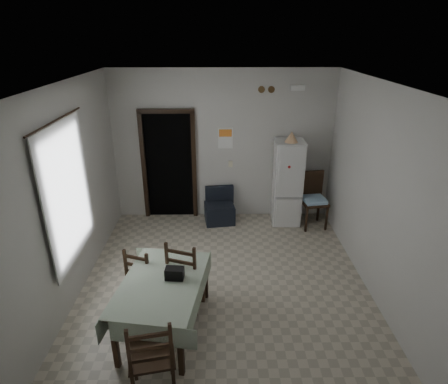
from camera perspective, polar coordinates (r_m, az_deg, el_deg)
ground at (r=5.84m, az=0.07°, el=-13.32°), size 4.50×4.50×0.00m
ceiling at (r=4.73m, az=0.08°, el=16.20°), size 4.20×4.50×0.02m
wall_back at (r=7.23m, az=-0.18°, el=6.94°), size 4.20×0.02×2.90m
wall_front at (r=3.17m, az=0.67°, el=-16.48°), size 4.20×0.02×2.90m
wall_left at (r=5.50m, az=-22.37°, el=-0.25°), size 0.02×4.50×2.90m
wall_right at (r=5.55m, az=22.30°, el=-0.03°), size 0.02×4.50×2.90m
doorway at (r=7.61m, az=-8.15°, el=4.45°), size 1.06×0.52×2.22m
window_recess at (r=5.31m, az=-23.76°, el=-0.12°), size 0.10×1.20×1.60m
curtain at (r=5.27m, az=-22.66°, el=-0.12°), size 0.02×1.45×1.85m
curtain_rod at (r=5.00m, az=-24.23°, el=9.94°), size 0.02×1.60×0.02m
calendar at (r=7.18m, az=0.22°, el=8.22°), size 0.28×0.02×0.40m
calendar_image at (r=7.14m, az=0.22°, el=8.98°), size 0.24×0.01×0.14m
light_switch at (r=7.33m, az=1.00°, el=4.29°), size 0.08×0.02×0.12m
vent_left at (r=7.03m, az=5.73°, el=15.29°), size 0.12×0.03×0.12m
vent_right at (r=7.06m, az=7.23°, el=15.25°), size 0.12×0.03×0.12m
emergency_light at (r=7.11m, az=11.17°, el=15.30°), size 0.25×0.07×0.09m
fridge at (r=7.25m, az=9.63°, el=1.41°), size 0.55×0.55×1.65m
tan_cone at (r=6.88m, az=10.25°, el=8.28°), size 0.26×0.26×0.20m
navy_seat at (r=7.33m, az=-0.69°, el=-2.14°), size 0.63×0.61×0.68m
corner_chair at (r=7.28m, az=13.54°, el=-1.33°), size 0.52×0.52×1.07m
dining_table at (r=4.86m, az=-9.23°, el=-16.86°), size 1.14×1.55×0.74m
black_bag at (r=4.63m, az=-7.54°, el=-12.19°), size 0.23×0.15×0.14m
dining_chair_far_left at (r=5.34m, az=-12.09°, el=-12.02°), size 0.48×0.48×0.88m
dining_chair_far_right at (r=5.14m, az=-5.58°, el=-12.01°), size 0.57×0.57×1.05m
dining_chair_near_head at (r=4.12m, az=-10.98°, el=-23.07°), size 0.53×0.53×1.05m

